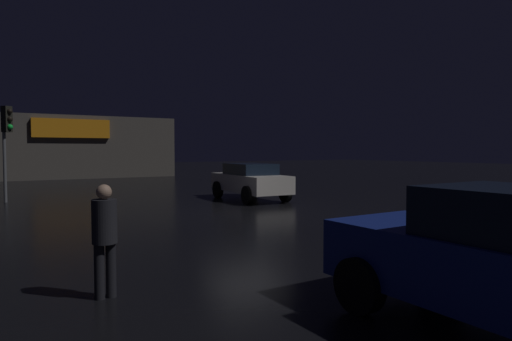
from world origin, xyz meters
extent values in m
plane|color=black|center=(0.00, 0.00, 0.00)|extent=(120.00, 120.00, 0.00)
cube|color=#4C4742|center=(-2.13, 24.88, 2.26)|extent=(15.16, 7.93, 4.53)
cube|color=orange|center=(-2.13, 20.76, 3.57)|extent=(5.10, 0.24, 1.31)
cylinder|color=#595B60|center=(-6.61, 7.50, 1.88)|extent=(0.12, 0.12, 3.76)
cube|color=black|center=(-6.50, 7.39, 3.25)|extent=(0.41, 0.41, 1.01)
sphere|color=black|center=(-6.40, 7.26, 3.56)|extent=(0.20, 0.20, 0.20)
sphere|color=black|center=(-6.40, 7.26, 3.25)|extent=(0.20, 0.20, 0.20)
sphere|color=#19D13F|center=(-6.40, 7.26, 2.95)|extent=(0.20, 0.20, 0.20)
cube|color=silver|center=(2.11, 3.37, 0.70)|extent=(1.88, 4.31, 0.69)
cube|color=black|center=(2.11, 3.36, 1.27)|extent=(1.61, 2.25, 0.45)
cylinder|color=black|center=(2.88, 1.93, 0.35)|extent=(0.25, 0.71, 0.70)
cylinder|color=black|center=(1.20, 2.01, 0.35)|extent=(0.25, 0.71, 0.70)
cylinder|color=black|center=(3.01, 4.73, 0.35)|extent=(0.25, 0.71, 0.70)
cylinder|color=black|center=(1.33, 4.80, 0.35)|extent=(0.25, 0.71, 0.70)
cube|color=navy|center=(-2.34, -9.70, 0.73)|extent=(1.76, 4.03, 0.74)
cylinder|color=black|center=(-3.20, -8.40, 0.35)|extent=(0.23, 0.71, 0.71)
cylinder|color=black|center=(-1.53, -8.37, 0.35)|extent=(0.23, 0.71, 0.71)
cylinder|color=black|center=(-5.71, -6.15, 0.38)|extent=(0.14, 0.14, 0.77)
cylinder|color=black|center=(-5.87, -6.17, 0.38)|extent=(0.14, 0.14, 0.77)
cylinder|color=black|center=(-5.79, -6.16, 1.07)|extent=(0.37, 0.37, 0.61)
sphere|color=tan|center=(-5.79, -6.16, 1.48)|extent=(0.21, 0.21, 0.21)
camera|label=1|loc=(-7.14, -12.42, 2.05)|focal=31.12mm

